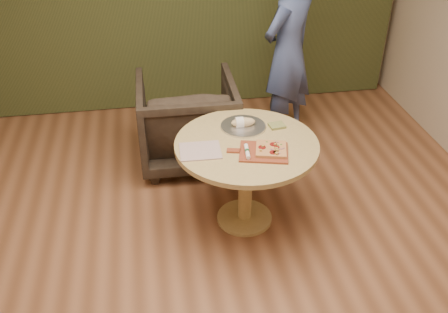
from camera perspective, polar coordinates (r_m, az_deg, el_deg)
name	(u,v)px	position (r m, az deg, el deg)	size (l,w,h in m)	color
room_shell	(225,109)	(2.83, 0.15, 5.40)	(5.04, 6.04, 2.84)	#955D3B
pedestal_table	(246,158)	(3.84, 2.55, -0.17)	(1.09, 1.09, 0.75)	tan
pizza_paddle	(262,152)	(3.64, 4.39, 0.52)	(0.47, 0.36, 0.01)	brown
flatbread_pizza	(271,149)	(3.64, 5.41, 0.85)	(0.27, 0.27, 0.04)	tan
cutlery_roll	(247,151)	(3.60, 2.66, 0.60)	(0.05, 0.20, 0.03)	white
newspaper	(200,151)	(3.65, -2.73, 0.65)	(0.30, 0.25, 0.01)	silver
serving_tray	(243,126)	(3.96, 2.20, 3.48)	(0.36, 0.36, 0.02)	silver
bread_roll	(242,122)	(3.94, 2.09, 3.93)	(0.19, 0.09, 0.09)	#DDC187
green_packet	(277,126)	(3.98, 6.06, 3.53)	(0.12, 0.10, 0.02)	olive
armchair	(187,117)	(4.71, -4.23, 4.50)	(0.90, 0.84, 0.92)	black
person_standing	(288,52)	(5.01, 7.33, 11.71)	(0.66, 0.43, 1.80)	#425384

